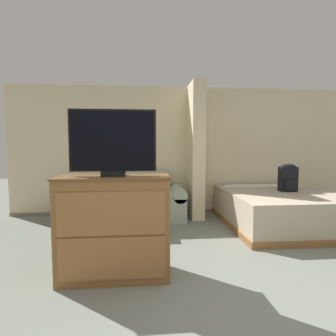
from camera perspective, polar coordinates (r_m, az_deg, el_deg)
name	(u,v)px	position (r m, az deg, el deg)	size (l,w,h in m)	color
ground_plane	(246,316)	(2.52, 16.68, -28.48)	(20.00, 20.00, 0.00)	slate
wall_back	(184,151)	(5.51, 3.42, 3.73)	(7.03, 0.16, 2.60)	beige
wall_partition_pillar	(196,151)	(5.15, 6.06, 3.72)	(0.24, 0.67, 2.60)	beige
couch	(136,202)	(5.08, -6.96, -7.30)	(1.86, 0.84, 0.90)	#99A393
coffee_table	(137,214)	(4.16, -6.70, -9.98)	(0.68, 0.41, 0.38)	brown
side_table	(76,196)	(5.23, -19.35, -5.76)	(0.46, 0.46, 0.55)	brown
table_lamp	(76,176)	(5.18, -19.46, -1.74)	(0.29, 0.29, 0.41)	tan
tv_dresser	(114,227)	(2.86, -11.58, -12.50)	(1.15, 0.47, 1.07)	brown
tv	(113,143)	(2.73, -11.87, 5.39)	(0.88, 0.16, 0.68)	black
bed	(279,208)	(5.03, 22.99, -8.07)	(1.85, 2.06, 0.60)	brown
backpack	(288,177)	(5.06, 24.67, -1.81)	(0.28, 0.21, 0.49)	black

